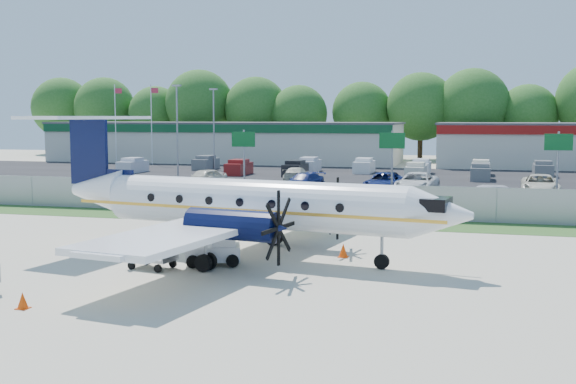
# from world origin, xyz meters

# --- Properties ---
(ground) EXTENTS (170.00, 170.00, 0.00)m
(ground) POSITION_xyz_m (0.00, 0.00, 0.00)
(ground) COLOR beige
(ground) RESTS_ON ground
(grass_verge) EXTENTS (170.00, 4.00, 0.02)m
(grass_verge) POSITION_xyz_m (0.00, 12.00, 0.01)
(grass_verge) COLOR #2D561E
(grass_verge) RESTS_ON ground
(access_road) EXTENTS (170.00, 8.00, 0.02)m
(access_road) POSITION_xyz_m (0.00, 19.00, 0.01)
(access_road) COLOR black
(access_road) RESTS_ON ground
(parking_lot) EXTENTS (170.00, 32.00, 0.02)m
(parking_lot) POSITION_xyz_m (0.00, 40.00, 0.01)
(parking_lot) COLOR black
(parking_lot) RESTS_ON ground
(perimeter_fence) EXTENTS (120.00, 0.06, 1.99)m
(perimeter_fence) POSITION_xyz_m (0.00, 14.00, 1.00)
(perimeter_fence) COLOR gray
(perimeter_fence) RESTS_ON ground
(building_west) EXTENTS (46.40, 12.40, 5.24)m
(building_west) POSITION_xyz_m (-24.00, 61.98, 2.63)
(building_west) COLOR beige
(building_west) RESTS_ON ground
(sign_left) EXTENTS (1.80, 0.26, 5.00)m
(sign_left) POSITION_xyz_m (-8.00, 22.91, 3.61)
(sign_left) COLOR gray
(sign_left) RESTS_ON ground
(sign_mid) EXTENTS (1.80, 0.26, 5.00)m
(sign_mid) POSITION_xyz_m (3.00, 22.91, 3.61)
(sign_mid) COLOR gray
(sign_mid) RESTS_ON ground
(sign_right) EXTENTS (1.80, 0.26, 5.00)m
(sign_right) POSITION_xyz_m (14.00, 22.91, 3.61)
(sign_right) COLOR gray
(sign_right) RESTS_ON ground
(flagpole_west) EXTENTS (1.06, 0.12, 10.00)m
(flagpole_west) POSITION_xyz_m (-35.92, 55.00, 5.64)
(flagpole_west) COLOR white
(flagpole_west) RESTS_ON ground
(flagpole_east) EXTENTS (1.06, 0.12, 10.00)m
(flagpole_east) POSITION_xyz_m (-30.92, 55.00, 5.64)
(flagpole_east) COLOR white
(flagpole_east) RESTS_ON ground
(light_pole_nw) EXTENTS (0.90, 0.35, 9.09)m
(light_pole_nw) POSITION_xyz_m (-20.00, 38.00, 5.23)
(light_pole_nw) COLOR gray
(light_pole_nw) RESTS_ON ground
(light_pole_sw) EXTENTS (0.90, 0.35, 9.09)m
(light_pole_sw) POSITION_xyz_m (-20.00, 48.00, 5.23)
(light_pole_sw) COLOR gray
(light_pole_sw) RESTS_ON ground
(tree_line) EXTENTS (112.00, 6.00, 14.00)m
(tree_line) POSITION_xyz_m (0.00, 74.00, 0.00)
(tree_line) COLOR #255A1A
(tree_line) RESTS_ON ground
(aircraft) EXTENTS (19.66, 19.30, 6.01)m
(aircraft) POSITION_xyz_m (-0.51, 0.93, 2.32)
(aircraft) COLOR white
(aircraft) RESTS_ON ground
(pushback_tug) EXTENTS (2.51, 2.19, 1.18)m
(pushback_tug) POSITION_xyz_m (-1.21, -0.84, 0.56)
(pushback_tug) COLOR white
(pushback_tug) RESTS_ON ground
(baggage_cart_far) EXTENTS (1.98, 1.41, 0.95)m
(baggage_cart_far) POSITION_xyz_m (-3.31, -2.30, 0.44)
(baggage_cart_far) COLOR gray
(baggage_cart_far) RESTS_ON ground
(cone_nose) EXTENTS (0.42, 0.42, 0.59)m
(cone_nose) POSITION_xyz_m (3.54, 1.99, 0.28)
(cone_nose) COLOR #E94307
(cone_nose) RESTS_ON ground
(cone_port_wing) EXTENTS (0.37, 0.37, 0.53)m
(cone_port_wing) POSITION_xyz_m (-4.59, -8.82, 0.25)
(cone_port_wing) COLOR #E94307
(cone_port_wing) RESTS_ON ground
(cone_starboard_wing) EXTENTS (0.34, 0.34, 0.48)m
(cone_starboard_wing) POSITION_xyz_m (4.99, 12.80, 0.23)
(cone_starboard_wing) COLOR #E94307
(cone_starboard_wing) RESTS_ON ground
(road_car_west) EXTENTS (5.44, 2.82, 1.47)m
(road_car_west) POSITION_xyz_m (-15.43, 18.06, 0.00)
(road_car_west) COLOR beige
(road_car_west) RESTS_ON ground
(road_car_mid) EXTENTS (5.28, 2.93, 1.70)m
(road_car_mid) POSITION_xyz_m (9.44, 20.28, 0.00)
(road_car_mid) COLOR silver
(road_car_mid) RESTS_ON ground
(parked_car_a) EXTENTS (3.15, 4.97, 1.58)m
(parked_car_a) POSITION_xyz_m (-13.57, 28.91, 0.00)
(parked_car_a) COLOR beige
(parked_car_a) RESTS_ON ground
(parked_car_b) EXTENTS (3.09, 5.22, 1.42)m
(parked_car_b) POSITION_xyz_m (-4.79, 28.43, 0.00)
(parked_car_b) COLOR navy
(parked_car_b) RESTS_ON ground
(parked_car_c) EXTENTS (2.84, 5.87, 1.61)m
(parked_car_c) POSITION_xyz_m (1.76, 28.31, 0.00)
(parked_car_c) COLOR navy
(parked_car_c) RESTS_ON ground
(parked_car_d) EXTENTS (3.34, 6.28, 1.68)m
(parked_car_d) POSITION_xyz_m (4.29, 28.23, 0.00)
(parked_car_d) COLOR silver
(parked_car_d) RESTS_ON ground
(parked_car_e) EXTENTS (3.01, 6.11, 1.67)m
(parked_car_e) POSITION_xyz_m (13.40, 28.79, 0.00)
(parked_car_e) COLOR beige
(parked_car_e) RESTS_ON ground
(parked_car_f) EXTENTS (2.14, 4.79, 1.36)m
(parked_car_f) POSITION_xyz_m (-7.24, 35.71, 0.00)
(parked_car_f) COLOR beige
(parked_car_f) RESTS_ON ground
(parked_car_g) EXTENTS (2.74, 4.04, 1.28)m
(parked_car_g) POSITION_xyz_m (1.39, 35.19, 0.00)
(parked_car_g) COLOR black
(parked_car_g) RESTS_ON ground
(far_parking_rows) EXTENTS (56.00, 10.00, 1.60)m
(far_parking_rows) POSITION_xyz_m (0.00, 45.00, 0.00)
(far_parking_rows) COLOR gray
(far_parking_rows) RESTS_ON ground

